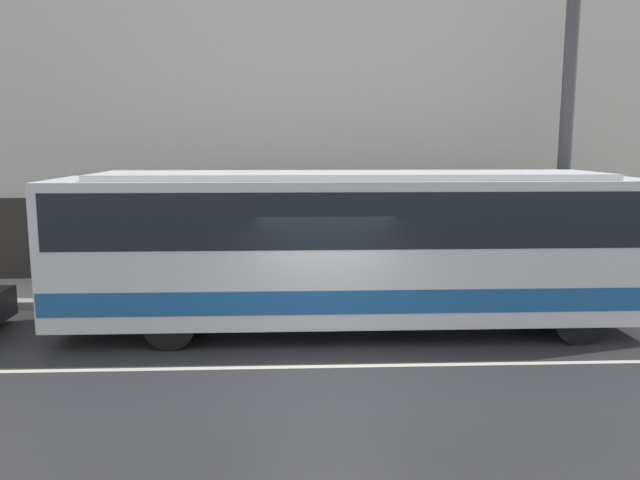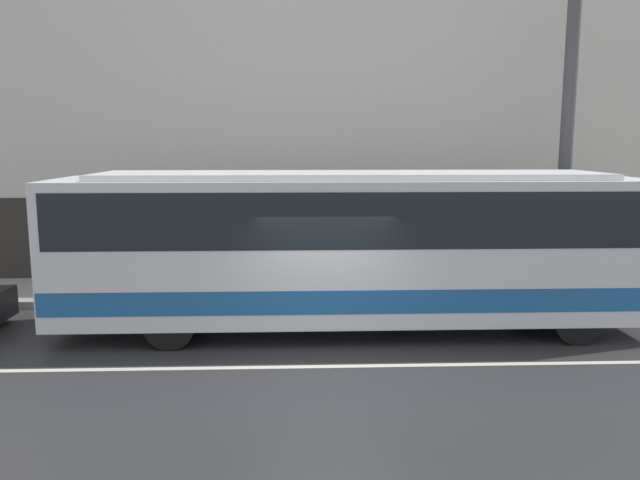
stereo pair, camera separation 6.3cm
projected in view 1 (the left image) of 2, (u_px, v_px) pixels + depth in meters
ground_plane at (328, 367)px, 10.75m from camera, size 60.00×60.00×0.00m
sidewalk at (316, 290)px, 15.99m from camera, size 60.00×2.65×0.18m
building_facade at (314, 115)px, 16.75m from camera, size 60.00×0.35×9.45m
lane_stripe at (328, 366)px, 10.75m from camera, size 54.00×0.14×0.01m
transit_bus at (351, 242)px, 12.64m from camera, size 11.75×2.58×3.24m
utility_pole_near at (566, 133)px, 14.95m from camera, size 0.32×0.32×7.77m
pedestrian_waiting at (166, 259)px, 15.59m from camera, size 0.36×0.36×1.63m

